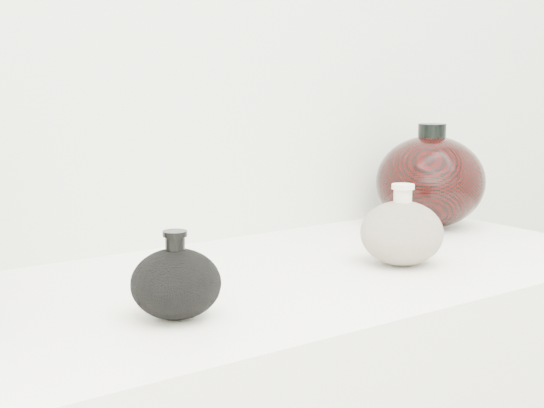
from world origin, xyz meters
TOP-DOWN VIEW (x-y plane):
  - black_gourd_vase at (-0.18, 0.86)m, footprint 0.12×0.12m
  - cream_gourd_vase at (0.22, 0.89)m, footprint 0.13×0.13m
  - right_round_pot at (0.47, 1.07)m, footprint 0.22×0.22m

SIDE VIEW (x-z plane):
  - black_gourd_vase at x=-0.18m, z-range 0.89..0.99m
  - cream_gourd_vase at x=0.22m, z-range 0.89..1.01m
  - right_round_pot at x=0.47m, z-range 0.89..1.08m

